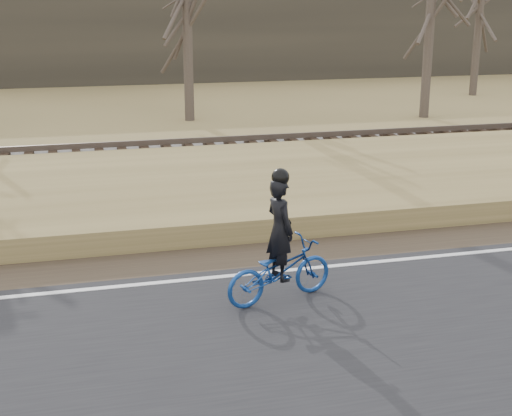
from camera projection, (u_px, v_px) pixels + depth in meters
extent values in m
plane|color=#9B854F|center=(164.00, 291.00, 11.22)|extent=(120.00, 120.00, 0.00)
cube|color=black|center=(190.00, 365.00, 8.89)|extent=(120.00, 6.00, 0.06)
cube|color=silver|center=(163.00, 282.00, 11.39)|extent=(120.00, 0.12, 0.01)
cube|color=#473A2B|center=(155.00, 263.00, 12.33)|extent=(120.00, 1.60, 0.04)
cube|color=#9B854F|center=(138.00, 205.00, 15.06)|extent=(120.00, 5.00, 0.44)
cube|color=slate|center=(125.00, 166.00, 18.59)|extent=(120.00, 3.00, 0.45)
cube|color=black|center=(124.00, 155.00, 18.50)|extent=(120.00, 2.40, 0.14)
cube|color=brown|center=(126.00, 155.00, 17.79)|extent=(120.00, 0.07, 0.15)
cube|color=brown|center=(122.00, 144.00, 19.13)|extent=(120.00, 0.07, 0.15)
cube|color=#383328|center=(90.00, 26.00, 38.24)|extent=(120.00, 4.00, 6.00)
imported|color=navy|center=(279.00, 271.00, 10.62)|extent=(1.87, 1.07, 0.93)
imported|color=black|center=(280.00, 229.00, 10.43)|extent=(0.51, 0.64, 1.53)
sphere|color=black|center=(280.00, 177.00, 10.21)|extent=(0.26, 0.26, 0.26)
cylinder|color=#4E4339|center=(187.00, 20.00, 25.83)|extent=(0.36, 0.36, 7.35)
cylinder|color=#4E4339|center=(431.00, 13.00, 26.48)|extent=(0.36, 0.36, 7.78)
cylinder|color=#4E4339|center=(480.00, 8.00, 32.74)|extent=(0.36, 0.36, 7.97)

